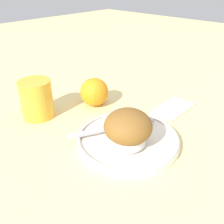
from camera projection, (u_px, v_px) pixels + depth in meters
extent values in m
plane|color=beige|center=(126.00, 140.00, 0.52)|extent=(3.00, 3.00, 0.00)
cylinder|color=silver|center=(128.00, 141.00, 0.51)|extent=(0.21, 0.21, 0.01)
torus|color=silver|center=(128.00, 137.00, 0.50)|extent=(0.20, 0.20, 0.01)
cylinder|color=silver|center=(128.00, 136.00, 0.47)|extent=(0.07, 0.07, 0.03)
ellipsoid|color=brown|center=(128.00, 126.00, 0.46)|extent=(0.09, 0.09, 0.06)
cylinder|color=silver|center=(122.00, 117.00, 0.54)|extent=(0.05, 0.05, 0.02)
cylinder|color=silver|center=(123.00, 114.00, 0.54)|extent=(0.04, 0.04, 0.00)
sphere|color=maroon|center=(110.00, 122.00, 0.53)|extent=(0.02, 0.02, 0.02)
sphere|color=maroon|center=(115.00, 119.00, 0.54)|extent=(0.02, 0.02, 0.02)
cube|color=#B7B7BC|center=(113.00, 128.00, 0.52)|extent=(0.18, 0.10, 0.00)
sphere|color=orange|center=(94.00, 92.00, 0.64)|extent=(0.07, 0.07, 0.07)
cylinder|color=gold|center=(37.00, 99.00, 0.59)|extent=(0.08, 0.08, 0.09)
cube|color=beige|center=(175.00, 108.00, 0.64)|extent=(0.12, 0.07, 0.01)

